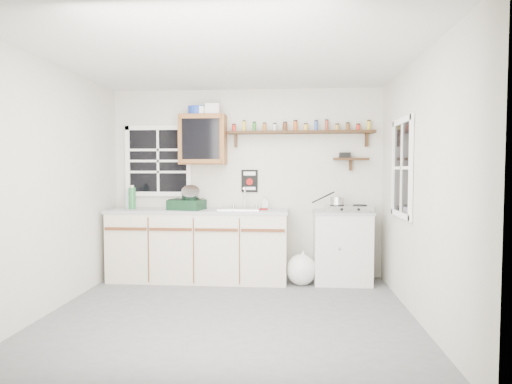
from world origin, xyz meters
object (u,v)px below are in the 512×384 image
spice_shelf (301,131)px  right_cabinet (342,247)px  main_cabinet (199,245)px  upper_cabinet (203,140)px  hotplate (348,208)px  dish_rack (188,202)px

spice_shelf → right_cabinet: bearing=-19.7°
main_cabinet → upper_cabinet: bearing=76.3°
main_cabinet → right_cabinet: size_ratio=2.54×
spice_shelf → hotplate: (0.60, -0.21, -0.98)m
right_cabinet → spice_shelf: (-0.52, 0.19, 1.48)m
right_cabinet → hotplate: bearing=-14.8°
dish_rack → upper_cabinet: bearing=62.5°
upper_cabinet → spice_shelf: 1.28m
hotplate → dish_rack: bearing=-178.0°
upper_cabinet → dish_rack: size_ratio=1.36×
spice_shelf → hotplate: 1.17m
main_cabinet → spice_shelf: spice_shelf is taller
right_cabinet → dish_rack: dish_rack is taller
right_cabinet → hotplate: size_ratio=1.58×
right_cabinet → dish_rack: (-1.96, -0.08, 0.57)m
right_cabinet → spice_shelf: spice_shelf is taller
upper_cabinet → hotplate: 2.08m
spice_shelf → hotplate: bearing=-19.1°
dish_rack → hotplate: bearing=13.8°
main_cabinet → right_cabinet: (1.83, 0.03, -0.01)m
main_cabinet → hotplate: 1.97m
main_cabinet → spice_shelf: size_ratio=1.21×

